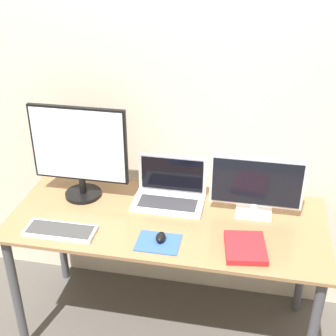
{
  "coord_description": "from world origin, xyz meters",
  "views": [
    {
      "loc": [
        0.38,
        -1.57,
        2.11
      ],
      "look_at": [
        -0.01,
        0.4,
        1.02
      ],
      "focal_mm": 50.0,
      "sensor_mm": 36.0,
      "label": 1
    }
  ],
  "objects": [
    {
      "name": "wall_back",
      "position": [
        0.0,
        0.75,
        1.25
      ],
      "size": [
        7.0,
        0.05,
        2.5
      ],
      "color": "beige",
      "rests_on": "ground_plane"
    },
    {
      "name": "mouse",
      "position": [
        0.01,
        0.15,
        0.79
      ],
      "size": [
        0.05,
        0.07,
        0.04
      ],
      "color": "black",
      "rests_on": "mousepad"
    },
    {
      "name": "laptop",
      "position": [
        -0.02,
        0.51,
        0.82
      ],
      "size": [
        0.37,
        0.23,
        0.23
      ],
      "color": "silver",
      "rests_on": "desk"
    },
    {
      "name": "book",
      "position": [
        0.4,
        0.16,
        0.78
      ],
      "size": [
        0.21,
        0.25,
        0.03
      ],
      "color": "red",
      "rests_on": "desk"
    },
    {
      "name": "monitor_left",
      "position": [
        -0.49,
        0.47,
        1.04
      ],
      "size": [
        0.51,
        0.2,
        0.51
      ],
      "color": "black",
      "rests_on": "desk"
    },
    {
      "name": "keyboard",
      "position": [
        -0.48,
        0.13,
        0.77
      ],
      "size": [
        0.35,
        0.14,
        0.02
      ],
      "color": "silver",
      "rests_on": "desk"
    },
    {
      "name": "mousepad",
      "position": [
        -0.0,
        0.13,
        0.77
      ],
      "size": [
        0.2,
        0.16,
        0.0
      ],
      "color": "#2D519E",
      "rests_on": "desk"
    },
    {
      "name": "desk",
      "position": [
        0.0,
        0.34,
        0.66
      ],
      "size": [
        1.59,
        0.69,
        0.76
      ],
      "color": "olive",
      "rests_on": "ground_plane"
    },
    {
      "name": "monitor_right",
      "position": [
        0.43,
        0.47,
        0.93
      ],
      "size": [
        0.46,
        0.13,
        0.32
      ],
      "color": "silver",
      "rests_on": "desk"
    }
  ]
}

